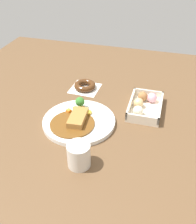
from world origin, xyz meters
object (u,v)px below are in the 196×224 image
object	(u,v)px
donut_box	(144,105)
chocolate_ring_donut	(85,86)
coffee_mug	(79,155)
curry_plate	(78,120)

from	to	relation	value
donut_box	chocolate_ring_donut	world-z (taller)	donut_box
chocolate_ring_donut	coffee_mug	distance (m)	0.50
donut_box	coffee_mug	world-z (taller)	coffee_mug
curry_plate	donut_box	bearing A→B (deg)	125.02
donut_box	coffee_mug	xyz separation A→B (m)	(0.38, -0.16, 0.02)
chocolate_ring_donut	donut_box	bearing A→B (deg)	71.53
donut_box	coffee_mug	distance (m)	0.41
curry_plate	donut_box	size ratio (longest dim) A/B	1.38
chocolate_ring_donut	curry_plate	bearing A→B (deg)	12.62
donut_box	coffee_mug	size ratio (longest dim) A/B	2.48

